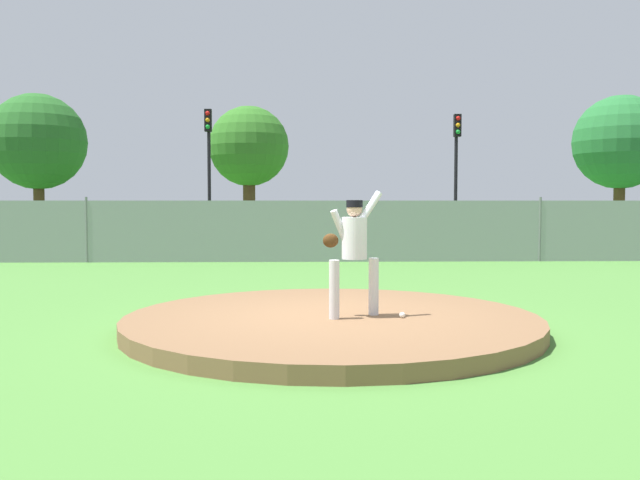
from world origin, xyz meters
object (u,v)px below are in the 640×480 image
object	(u,v)px
pitcher_youth	(353,245)
baseball	(402,315)
parked_car_silver	(425,229)
traffic_light_near	(209,153)
parked_car_burgundy	(335,227)
traffic_cone_orange	(59,241)
traffic_light_far	(457,156)

from	to	relation	value
pitcher_youth	baseball	size ratio (longest dim) A/B	21.73
pitcher_youth	parked_car_silver	world-z (taller)	pitcher_youth
parked_car_silver	traffic_light_near	xyz separation A→B (m)	(-8.00, 4.72, 2.91)
parked_car_silver	parked_car_burgundy	distance (m)	3.09
parked_car_silver	traffic_cone_orange	xyz separation A→B (m)	(-13.06, 1.80, -0.50)
pitcher_youth	traffic_light_near	xyz separation A→B (m)	(-4.42, 19.02, 2.55)
pitcher_youth	traffic_cone_orange	distance (m)	18.70
baseball	traffic_cone_orange	distance (m)	19.09
traffic_light_far	pitcher_youth	bearing A→B (deg)	-106.83
traffic_light_far	baseball	bearing A→B (deg)	-105.01
traffic_cone_orange	traffic_light_near	bearing A→B (deg)	29.99
pitcher_youth	parked_car_burgundy	xyz separation A→B (m)	(0.49, 14.28, -0.31)
pitcher_youth	baseball	bearing A→B (deg)	-9.33
baseball	traffic_light_far	bearing A→B (deg)	74.99
pitcher_youth	traffic_light_near	distance (m)	19.69
baseball	traffic_light_far	size ratio (longest dim) A/B	0.01
parked_car_burgundy	traffic_light_near	size ratio (longest dim) A/B	0.88
traffic_cone_orange	pitcher_youth	bearing A→B (deg)	-59.51
pitcher_youth	parked_car_silver	distance (m)	14.75
baseball	traffic_cone_orange	bearing A→B (deg)	121.92
traffic_light_near	parked_car_silver	bearing A→B (deg)	-30.52
pitcher_youth	traffic_cone_orange	xyz separation A→B (m)	(-9.48, 16.10, -0.85)
baseball	parked_car_burgundy	xyz separation A→B (m)	(-0.12, 14.38, 0.57)
parked_car_silver	pitcher_youth	bearing A→B (deg)	-104.05
parked_car_burgundy	traffic_cone_orange	world-z (taller)	parked_car_burgundy
pitcher_youth	baseball	xyz separation A→B (m)	(0.61, -0.10, -0.88)
parked_car_burgundy	traffic_light_far	world-z (taller)	traffic_light_far
baseball	traffic_light_near	distance (m)	20.07
traffic_cone_orange	traffic_light_near	xyz separation A→B (m)	(5.06, 2.92, 3.41)
baseball	parked_car_burgundy	distance (m)	14.39
parked_car_silver	traffic_light_near	bearing A→B (deg)	149.48
parked_car_silver	traffic_light_near	size ratio (longest dim) A/B	0.76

